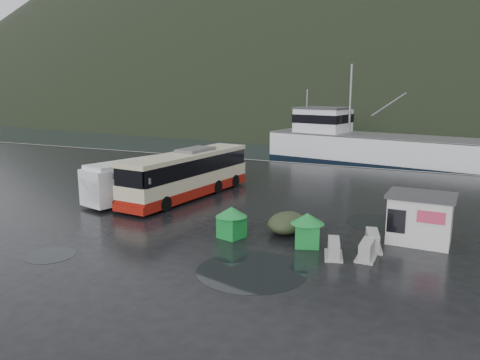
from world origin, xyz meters
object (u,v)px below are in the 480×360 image
at_px(waste_bin_left, 307,246).
at_px(white_van, 132,201).
at_px(waste_bin_right, 232,237).
at_px(fishing_trawler, 376,154).
at_px(jersey_barrier_b, 333,257).
at_px(ticket_kiosk, 418,242).
at_px(jersey_barrier_c, 366,258).
at_px(jersey_barrier_a, 372,249).
at_px(coach_bus, 188,197).
at_px(dome_tent, 287,232).

bearing_deg(waste_bin_left, white_van, 164.11).
distance_m(waste_bin_right, fishing_trawler, 31.86).
bearing_deg(jersey_barrier_b, ticket_kiosk, 48.04).
relative_size(waste_bin_right, ticket_kiosk, 0.51).
xyz_separation_m(white_van, jersey_barrier_c, (15.19, -3.99, 0.00)).
bearing_deg(jersey_barrier_a, coach_bus, 157.50).
bearing_deg(dome_tent, waste_bin_right, -139.35).
bearing_deg(coach_bus, waste_bin_right, -39.78).
distance_m(coach_bus, waste_bin_right, 8.91).
relative_size(dome_tent, jersey_barrier_a, 1.57).
xyz_separation_m(jersey_barrier_a, jersey_barrier_b, (-1.33, -1.68, 0.00)).
bearing_deg(jersey_barrier_c, coach_bus, 152.66).
distance_m(coach_bus, ticket_kiosk, 14.84).
relative_size(waste_bin_right, jersey_barrier_b, 1.02).
relative_size(jersey_barrier_a, fishing_trawler, 0.06).
height_order(waste_bin_right, jersey_barrier_c, waste_bin_right).
distance_m(coach_bus, jersey_barrier_a, 13.66).
height_order(waste_bin_left, waste_bin_right, waste_bin_left).
height_order(ticket_kiosk, jersey_barrier_c, ticket_kiosk).
relative_size(coach_bus, waste_bin_left, 7.22).
bearing_deg(waste_bin_right, ticket_kiosk, 19.84).
distance_m(waste_bin_right, jersey_barrier_b, 5.10).
bearing_deg(jersey_barrier_a, fishing_trawler, 98.40).
xyz_separation_m(coach_bus, dome_tent, (8.37, -4.53, 0.00)).
bearing_deg(waste_bin_right, fishing_trawler, 86.62).
height_order(white_van, fishing_trawler, fishing_trawler).
bearing_deg(waste_bin_right, jersey_barrier_c, -1.26).
bearing_deg(waste_bin_left, waste_bin_right, -175.11).
xyz_separation_m(white_van, fishing_trawler, (10.68, 27.95, 0.00)).
relative_size(jersey_barrier_a, jersey_barrier_b, 1.08).
bearing_deg(coach_bus, ticket_kiosk, -7.35).
distance_m(waste_bin_right, jersey_barrier_a, 6.51).
bearing_deg(waste_bin_right, dome_tent, 40.65).
bearing_deg(jersey_barrier_b, coach_bus, 148.54).
bearing_deg(coach_bus, jersey_barrier_a, -16.54).
bearing_deg(waste_bin_left, fishing_trawler, 93.21).
height_order(white_van, jersey_barrier_c, white_van).
relative_size(jersey_barrier_b, fishing_trawler, 0.05).
relative_size(waste_bin_right, dome_tent, 0.60).
distance_m(white_van, dome_tent, 11.14).
bearing_deg(jersey_barrier_a, white_van, 169.92).
distance_m(white_van, jersey_barrier_b, 14.55).
xyz_separation_m(white_van, waste_bin_right, (8.80, -3.85, 0.00)).
distance_m(dome_tent, jersey_barrier_c, 4.68).
distance_m(coach_bus, waste_bin_left, 11.58).
height_order(waste_bin_left, dome_tent, waste_bin_left).
bearing_deg(jersey_barrier_c, waste_bin_left, 170.67).
bearing_deg(waste_bin_right, white_van, 156.35).
relative_size(white_van, ticket_kiosk, 2.10).
height_order(coach_bus, jersey_barrier_b, coach_bus).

